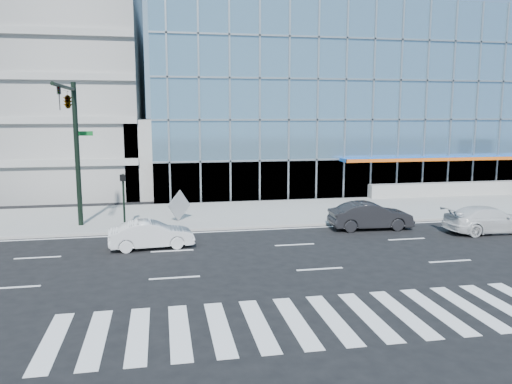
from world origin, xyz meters
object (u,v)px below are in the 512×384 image
(traffic_signal, at_px, (71,119))
(white_suv, at_px, (489,220))
(tilted_panel, at_px, (179,205))
(dark_sedan, at_px, (370,216))
(white_sedan, at_px, (151,235))
(ped_signal_post, at_px, (123,192))

(traffic_signal, xyz_separation_m, white_suv, (22.10, -4.02, -5.45))
(white_suv, bearing_deg, tilted_panel, 70.13)
(dark_sedan, bearing_deg, white_sedan, 101.37)
(traffic_signal, distance_m, tilted_panel, 7.73)
(traffic_signal, height_order, white_sedan, traffic_signal)
(white_sedan, relative_size, dark_sedan, 0.88)
(traffic_signal, distance_m, white_suv, 23.11)
(white_sedan, bearing_deg, ped_signal_post, 14.10)
(white_sedan, xyz_separation_m, dark_sedan, (12.07, 1.82, 0.09))
(white_sedan, bearing_deg, dark_sedan, -87.43)
(dark_sedan, distance_m, tilted_panel, 11.12)
(traffic_signal, bearing_deg, white_sedan, -43.49)
(ped_signal_post, bearing_deg, traffic_signal, -171.48)
(tilted_panel, bearing_deg, white_suv, -61.52)
(white_sedan, bearing_deg, white_suv, -96.58)
(tilted_panel, bearing_deg, white_sedan, -148.73)
(white_suv, bearing_deg, white_sedan, 88.27)
(white_sedan, distance_m, tilted_panel, 5.64)
(dark_sedan, relative_size, tilted_panel, 3.54)
(white_suv, distance_m, tilted_panel, 17.45)
(ped_signal_post, xyz_separation_m, dark_sedan, (13.60, -2.38, -1.38))
(ped_signal_post, relative_size, dark_sedan, 0.65)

